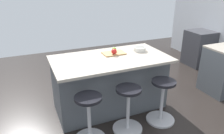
{
  "coord_description": "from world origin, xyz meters",
  "views": [
    {
      "loc": [
        1.57,
        2.77,
        2.09
      ],
      "look_at": [
        0.33,
        -0.15,
        0.78
      ],
      "focal_mm": 34.97,
      "sensor_mm": 36.0,
      "label": 1
    }
  ],
  "objects_px": {
    "stool_middle": "(128,111)",
    "cutting_board": "(114,53)",
    "oven_range": "(199,48)",
    "apple_red": "(114,51)",
    "apple_green": "(114,49)",
    "stool_by_window": "(162,102)",
    "fruit_bowl": "(140,49)",
    "stool_near_camera": "(89,120)",
    "kitchen_island": "(110,82)"
  },
  "relations": [
    {
      "from": "stool_by_window",
      "to": "stool_middle",
      "type": "xyz_separation_m",
      "value": [
        0.58,
        0.0,
        0.0
      ]
    },
    {
      "from": "oven_range",
      "to": "stool_near_camera",
      "type": "distance_m",
      "value": 3.81
    },
    {
      "from": "stool_by_window",
      "to": "apple_red",
      "type": "distance_m",
      "value": 1.09
    },
    {
      "from": "kitchen_island",
      "to": "stool_near_camera",
      "type": "distance_m",
      "value": 0.9
    },
    {
      "from": "cutting_board",
      "to": "fruit_bowl",
      "type": "distance_m",
      "value": 0.47
    },
    {
      "from": "stool_by_window",
      "to": "kitchen_island",
      "type": "bearing_deg",
      "value": -49.6
    },
    {
      "from": "stool_middle",
      "to": "stool_near_camera",
      "type": "distance_m",
      "value": 0.58
    },
    {
      "from": "cutting_board",
      "to": "apple_green",
      "type": "distance_m",
      "value": 0.08
    },
    {
      "from": "apple_red",
      "to": "apple_green",
      "type": "relative_size",
      "value": 1.2
    },
    {
      "from": "apple_green",
      "to": "fruit_bowl",
      "type": "height_order",
      "value": "apple_green"
    },
    {
      "from": "kitchen_island",
      "to": "stool_by_window",
      "type": "xyz_separation_m",
      "value": [
        -0.58,
        0.68,
        -0.14
      ]
    },
    {
      "from": "stool_middle",
      "to": "cutting_board",
      "type": "relative_size",
      "value": 1.91
    },
    {
      "from": "stool_middle",
      "to": "stool_near_camera",
      "type": "height_order",
      "value": "same"
    },
    {
      "from": "apple_green",
      "to": "kitchen_island",
      "type": "bearing_deg",
      "value": 47.48
    },
    {
      "from": "oven_range",
      "to": "stool_middle",
      "type": "xyz_separation_m",
      "value": [
        2.85,
        1.65,
        -0.11
      ]
    },
    {
      "from": "stool_by_window",
      "to": "fruit_bowl",
      "type": "distance_m",
      "value": 0.99
    },
    {
      "from": "stool_middle",
      "to": "stool_near_camera",
      "type": "bearing_deg",
      "value": 0.0
    },
    {
      "from": "apple_red",
      "to": "apple_green",
      "type": "distance_m",
      "value": 0.13
    },
    {
      "from": "oven_range",
      "to": "stool_by_window",
      "type": "relative_size",
      "value": 1.26
    },
    {
      "from": "stool_by_window",
      "to": "apple_green",
      "type": "distance_m",
      "value": 1.15
    },
    {
      "from": "apple_red",
      "to": "cutting_board",
      "type": "bearing_deg",
      "value": -109.9
    },
    {
      "from": "fruit_bowl",
      "to": "apple_green",
      "type": "bearing_deg",
      "value": -10.45
    },
    {
      "from": "oven_range",
      "to": "apple_red",
      "type": "height_order",
      "value": "apple_red"
    },
    {
      "from": "kitchen_island",
      "to": "stool_middle",
      "type": "relative_size",
      "value": 2.67
    },
    {
      "from": "stool_near_camera",
      "to": "cutting_board",
      "type": "relative_size",
      "value": 1.91
    },
    {
      "from": "cutting_board",
      "to": "fruit_bowl",
      "type": "relative_size",
      "value": 1.67
    },
    {
      "from": "kitchen_island",
      "to": "cutting_board",
      "type": "relative_size",
      "value": 5.12
    },
    {
      "from": "kitchen_island",
      "to": "apple_red",
      "type": "bearing_deg",
      "value": -153.46
    },
    {
      "from": "stool_by_window",
      "to": "stool_middle",
      "type": "relative_size",
      "value": 1.0
    },
    {
      "from": "stool_near_camera",
      "to": "stool_middle",
      "type": "bearing_deg",
      "value": 180.0
    },
    {
      "from": "stool_middle",
      "to": "apple_green",
      "type": "distance_m",
      "value": 1.08
    },
    {
      "from": "apple_green",
      "to": "fruit_bowl",
      "type": "distance_m",
      "value": 0.45
    },
    {
      "from": "stool_near_camera",
      "to": "stool_by_window",
      "type": "bearing_deg",
      "value": 180.0
    },
    {
      "from": "oven_range",
      "to": "stool_near_camera",
      "type": "bearing_deg",
      "value": 25.65
    },
    {
      "from": "stool_by_window",
      "to": "cutting_board",
      "type": "relative_size",
      "value": 1.91
    },
    {
      "from": "oven_range",
      "to": "stool_by_window",
      "type": "bearing_deg",
      "value": 35.94
    },
    {
      "from": "apple_green",
      "to": "oven_range",
      "type": "bearing_deg",
      "value": -163.46
    },
    {
      "from": "kitchen_island",
      "to": "stool_by_window",
      "type": "bearing_deg",
      "value": 130.4
    },
    {
      "from": "stool_by_window",
      "to": "apple_red",
      "type": "bearing_deg",
      "value": -56.56
    },
    {
      "from": "kitchen_island",
      "to": "stool_near_camera",
      "type": "xyz_separation_m",
      "value": [
        0.58,
        0.68,
        -0.14
      ]
    },
    {
      "from": "apple_green",
      "to": "fruit_bowl",
      "type": "relative_size",
      "value": 0.34
    },
    {
      "from": "oven_range",
      "to": "kitchen_island",
      "type": "bearing_deg",
      "value": 18.74
    },
    {
      "from": "stool_near_camera",
      "to": "apple_green",
      "type": "distance_m",
      "value": 1.29
    },
    {
      "from": "apple_red",
      "to": "stool_middle",
      "type": "bearing_deg",
      "value": 82.38
    },
    {
      "from": "oven_range",
      "to": "fruit_bowl",
      "type": "relative_size",
      "value": 4.03
    },
    {
      "from": "stool_middle",
      "to": "cutting_board",
      "type": "distance_m",
      "value": 1.0
    },
    {
      "from": "fruit_bowl",
      "to": "kitchen_island",
      "type": "bearing_deg",
      "value": 8.07
    },
    {
      "from": "cutting_board",
      "to": "apple_red",
      "type": "bearing_deg",
      "value": 70.1
    },
    {
      "from": "oven_range",
      "to": "stool_near_camera",
      "type": "height_order",
      "value": "oven_range"
    },
    {
      "from": "kitchen_island",
      "to": "apple_green",
      "type": "distance_m",
      "value": 0.56
    }
  ]
}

